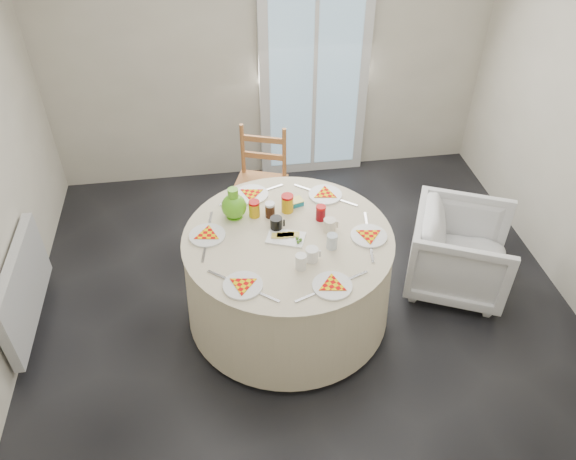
{
  "coord_description": "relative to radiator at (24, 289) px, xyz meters",
  "views": [
    {
      "loc": [
        -0.54,
        -2.75,
        3.15
      ],
      "look_at": [
        -0.12,
        0.06,
        0.8
      ],
      "focal_mm": 35.0,
      "sensor_mm": 36.0,
      "label": 1
    }
  ],
  "objects": [
    {
      "name": "floor",
      "position": [
        1.94,
        -0.2,
        -0.38
      ],
      "size": [
        4.0,
        4.0,
        0.0
      ],
      "primitive_type": "plane",
      "color": "black",
      "rests_on": "ground"
    },
    {
      "name": "radiator",
      "position": [
        0.0,
        0.0,
        0.0
      ],
      "size": [
        0.07,
        1.0,
        0.55
      ],
      "primitive_type": "cube",
      "color": "silver",
      "rests_on": "floor"
    },
    {
      "name": "butter_tub",
      "position": [
        1.92,
        0.19,
        0.41
      ],
      "size": [
        0.13,
        0.11,
        0.04
      ],
      "primitive_type": "cube",
      "rotation": [
        0.0,
        0.0,
        0.3
      ],
      "color": "#107489",
      "rests_on": "table"
    },
    {
      "name": "armchair",
      "position": [
        3.15,
        -0.03,
        0.01
      ],
      "size": [
        0.89,
        0.92,
        0.73
      ],
      "primitive_type": "imported",
      "rotation": [
        0.0,
        0.0,
        1.15
      ],
      "color": "silver",
      "rests_on": "floor"
    },
    {
      "name": "mugs_glasses",
      "position": [
        1.93,
        -0.17,
        0.43
      ],
      "size": [
        0.73,
        0.73,
        0.11
      ],
      "primitive_type": null,
      "rotation": [
        0.0,
        0.0,
        0.18
      ],
      "color": "gray",
      "rests_on": "table"
    },
    {
      "name": "table",
      "position": [
        1.82,
        -0.14,
        -0.01
      ],
      "size": [
        1.45,
        1.45,
        0.74
      ],
      "primitive_type": "cylinder",
      "color": "beige",
      "rests_on": "floor"
    },
    {
      "name": "wooden_chair",
      "position": [
        1.73,
        0.88,
        0.09
      ],
      "size": [
        0.52,
        0.51,
        0.93
      ],
      "primitive_type": null,
      "rotation": [
        0.0,
        0.0,
        -0.34
      ],
      "color": "#A06F34",
      "rests_on": "floor"
    },
    {
      "name": "green_pitcher",
      "position": [
        1.49,
        0.13,
        0.49
      ],
      "size": [
        0.2,
        0.2,
        0.23
      ],
      "primitive_type": null,
      "rotation": [
        0.0,
        0.0,
        0.13
      ],
      "color": "#56B81C",
      "rests_on": "table"
    },
    {
      "name": "place_settings",
      "position": [
        1.82,
        -0.14,
        0.39
      ],
      "size": [
        1.7,
        1.7,
        0.02
      ],
      "primitive_type": null,
      "rotation": [
        0.0,
        0.0,
        0.37
      ],
      "color": "white",
      "rests_on": "table"
    },
    {
      "name": "wall_back",
      "position": [
        1.94,
        1.8,
        0.92
      ],
      "size": [
        4.0,
        0.02,
        2.6
      ],
      "primitive_type": "cube",
      "color": "#BCB5A3",
      "rests_on": "floor"
    },
    {
      "name": "jar_cluster",
      "position": [
        1.84,
        0.06,
        0.44
      ],
      "size": [
        0.56,
        0.41,
        0.15
      ],
      "primitive_type": null,
      "rotation": [
        0.0,
        0.0,
        0.35
      ],
      "color": "#A57D13",
      "rests_on": "table"
    },
    {
      "name": "cheese_platter",
      "position": [
        1.8,
        -0.16,
        0.39
      ],
      "size": [
        0.29,
        0.23,
        0.03
      ],
      "primitive_type": null,
      "rotation": [
        0.0,
        0.0,
        -0.36
      ],
      "color": "white",
      "rests_on": "table"
    },
    {
      "name": "glass_door",
      "position": [
        2.34,
        1.75,
        0.67
      ],
      "size": [
        1.0,
        0.08,
        2.1
      ],
      "primitive_type": "cube",
      "color": "silver",
      "rests_on": "floor"
    }
  ]
}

